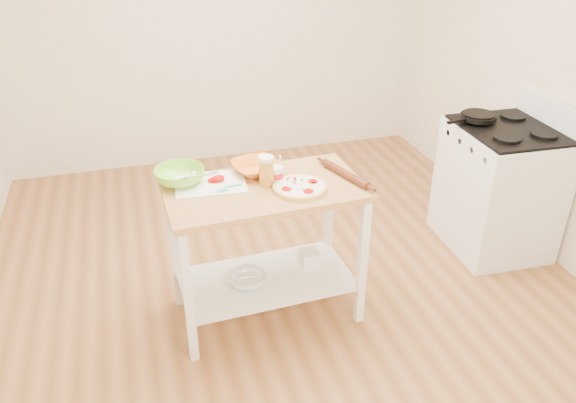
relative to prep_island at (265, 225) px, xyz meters
The scene contains 15 objects.
room_shell 0.76m from the prep_island, 55.69° to the left, with size 4.04×4.54×2.74m.
prep_island is the anchor object (origin of this frame).
gas_stove 1.87m from the prep_island, ahead, with size 0.68×0.79×1.11m.
skillet 1.78m from the prep_island, 16.04° to the left, with size 0.40×0.26×0.03m.
pizza 0.34m from the prep_island, 25.55° to the right, with size 0.31×0.31×0.05m.
cutting_board 0.41m from the prep_island, 157.57° to the left, with size 0.43×0.33×0.04m.
spatula 0.34m from the prep_island, behind, with size 0.15×0.07×0.01m.
knife 0.51m from the prep_island, 153.61° to the left, with size 0.27×0.09×0.01m.
orange_bowl 0.35m from the prep_island, 90.96° to the left, with size 0.27×0.27×0.07m, color orange.
green_bowl 0.57m from the prep_island, 157.86° to the left, with size 0.29×0.29×0.09m, color #81DC36.
beer_pint 0.34m from the prep_island, 47.28° to the left, with size 0.09×0.09×0.18m.
yogurt_tub 0.32m from the prep_island, 25.62° to the left, with size 0.08×0.08×0.17m.
rolling_pin 0.56m from the prep_island, ahead, with size 0.05×0.05×0.39m, color #5A2814.
shelf_glass_bowl 0.37m from the prep_island, 165.94° to the right, with size 0.23×0.23×0.07m, color silver.
shelf_bin 0.45m from the prep_island, ahead, with size 0.11×0.11×0.11m, color white.
Camera 1 is at (-0.84, -3.01, 2.36)m, focal length 35.00 mm.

